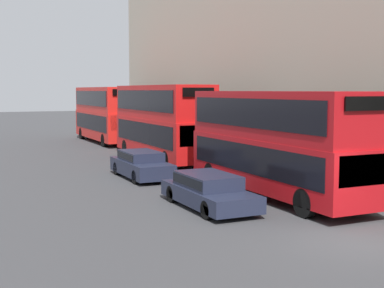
# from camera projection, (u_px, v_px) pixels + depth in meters

# --- Properties ---
(ground_plane) EXTENTS (200.00, 200.00, 0.00)m
(ground_plane) POSITION_uv_depth(u_px,v_px,m) (356.00, 242.00, 15.05)
(ground_plane) COLOR #38383A
(bus_leading) EXTENTS (2.59, 10.14, 4.23)m
(bus_leading) POSITION_uv_depth(u_px,v_px,m) (276.00, 139.00, 21.33)
(bus_leading) COLOR #A80F14
(bus_leading) RESTS_ON ground
(bus_second_in_queue) EXTENTS (2.59, 10.41, 4.57)m
(bus_second_in_queue) POSITION_uv_depth(u_px,v_px,m) (162.00, 119.00, 32.49)
(bus_second_in_queue) COLOR red
(bus_second_in_queue) RESTS_ON ground
(bus_third_in_queue) EXTENTS (2.59, 10.46, 4.51)m
(bus_third_in_queue) POSITION_uv_depth(u_px,v_px,m) (105.00, 112.00, 43.88)
(bus_third_in_queue) COLOR red
(bus_third_in_queue) RESTS_ON ground
(car_dark_sedan) EXTENTS (1.87, 4.74, 1.25)m
(car_dark_sedan) POSITION_uv_depth(u_px,v_px,m) (209.00, 190.00, 19.38)
(car_dark_sedan) COLOR #1E2338
(car_dark_sedan) RESTS_ON ground
(car_hatchback) EXTENTS (1.80, 4.62, 1.32)m
(car_hatchback) POSITION_uv_depth(u_px,v_px,m) (141.00, 164.00, 26.00)
(car_hatchback) COLOR #1E2338
(car_hatchback) RESTS_ON ground
(pedestrian) EXTENTS (0.36, 0.36, 1.77)m
(pedestrian) POSITION_uv_depth(u_px,v_px,m) (137.00, 131.00, 45.57)
(pedestrian) COLOR #334C6B
(pedestrian) RESTS_ON ground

